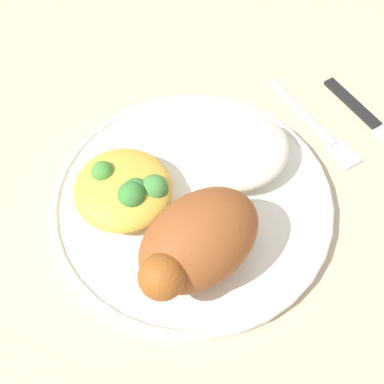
# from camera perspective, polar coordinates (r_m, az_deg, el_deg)

# --- Properties ---
(ground_plane) EXTENTS (2.00, 2.00, 0.00)m
(ground_plane) POSITION_cam_1_polar(r_m,az_deg,el_deg) (0.51, 0.00, -1.51)
(ground_plane) COLOR #C3AE92
(plate) EXTENTS (0.27, 0.27, 0.01)m
(plate) POSITION_cam_1_polar(r_m,az_deg,el_deg) (0.50, 0.00, -1.05)
(plate) COLOR white
(plate) RESTS_ON ground_plane
(roasted_chicken) EXTENTS (0.12, 0.08, 0.07)m
(roasted_chicken) POSITION_cam_1_polar(r_m,az_deg,el_deg) (0.43, 0.52, -5.44)
(roasted_chicken) COLOR #954E25
(roasted_chicken) RESTS_ON plate
(rice_pile) EXTENTS (0.10, 0.08, 0.03)m
(rice_pile) POSITION_cam_1_polar(r_m,az_deg,el_deg) (0.51, 5.64, 4.18)
(rice_pile) COLOR white
(rice_pile) RESTS_ON plate
(mac_cheese_with_broccoli) EXTENTS (0.09, 0.09, 0.04)m
(mac_cheese_with_broccoli) POSITION_cam_1_polar(r_m,az_deg,el_deg) (0.49, -7.22, 0.34)
(mac_cheese_with_broccoli) COLOR gold
(mac_cheese_with_broccoli) RESTS_ON plate
(fork) EXTENTS (0.03, 0.14, 0.01)m
(fork) POSITION_cam_1_polar(r_m,az_deg,el_deg) (0.58, 13.22, 7.05)
(fork) COLOR #B2B2B7
(fork) RESTS_ON ground_plane
(knife) EXTENTS (0.04, 0.19, 0.01)m
(knife) POSITION_cam_1_polar(r_m,az_deg,el_deg) (0.60, 19.32, 6.83)
(knife) COLOR black
(knife) RESTS_ON ground_plane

